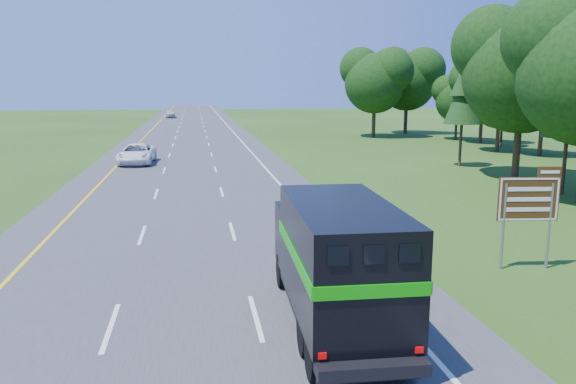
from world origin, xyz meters
name	(u,v)px	position (x,y,z in m)	size (l,w,h in m)	color
road	(191,152)	(0.00, 50.00, 0.02)	(15.00, 260.00, 0.04)	#38383A
lane_markings	(191,151)	(0.00, 50.00, 0.04)	(11.15, 260.00, 0.01)	yellow
horse_truck	(336,259)	(3.75, 10.17, 1.78)	(2.55, 7.44, 3.26)	black
white_suv	(137,154)	(-4.09, 42.17, 0.81)	(2.54, 5.52, 1.53)	white
far_car	(170,114)	(-4.03, 108.51, 0.81)	(1.83, 4.54, 1.55)	#BCBCC3
exit_sign	(529,203)	(11.11, 13.63, 2.23)	(2.01, 0.32, 3.43)	gray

